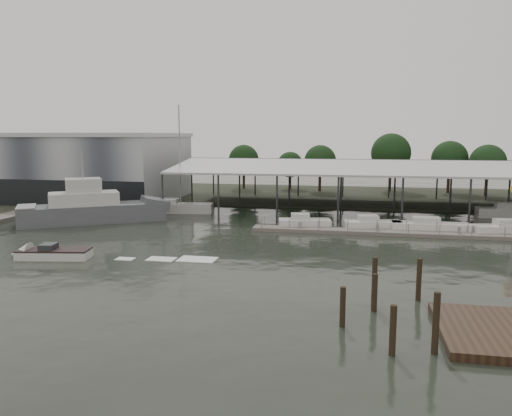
# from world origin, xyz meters

# --- Properties ---
(ground) EXTENTS (200.00, 200.00, 0.00)m
(ground) POSITION_xyz_m (0.00, 0.00, 0.00)
(ground) COLOR #262C24
(ground) RESTS_ON ground
(land_strip_far) EXTENTS (140.00, 30.00, 0.30)m
(land_strip_far) POSITION_xyz_m (0.00, 42.00, 0.10)
(land_strip_far) COLOR #363C2D
(land_strip_far) RESTS_ON ground
(land_strip_west) EXTENTS (20.00, 40.00, 0.30)m
(land_strip_west) POSITION_xyz_m (-40.00, 30.00, 0.10)
(land_strip_west) COLOR #363C2D
(land_strip_west) RESTS_ON ground
(storage_warehouse) EXTENTS (24.50, 20.50, 10.50)m
(storage_warehouse) POSITION_xyz_m (-28.00, 29.94, 5.29)
(storage_warehouse) COLOR #A4A9AF
(storage_warehouse) RESTS_ON ground
(covered_boat_shed) EXTENTS (58.24, 24.00, 6.96)m
(covered_boat_shed) POSITION_xyz_m (17.00, 28.00, 6.13)
(covered_boat_shed) COLOR #BABCBE
(covered_boat_shed) RESTS_ON ground
(trawler_dock) EXTENTS (3.00, 18.00, 0.50)m
(trawler_dock) POSITION_xyz_m (-30.00, 14.00, 0.25)
(trawler_dock) COLOR slate
(trawler_dock) RESTS_ON ground
(floating_dock) EXTENTS (28.00, 2.00, 1.40)m
(floating_dock) POSITION_xyz_m (15.00, 10.00, 0.20)
(floating_dock) COLOR slate
(floating_dock) RESTS_ON ground
(grey_trawler) EXTENTS (16.60, 12.75, 8.84)m
(grey_trawler) POSITION_xyz_m (-18.39, 11.13, 1.58)
(grey_trawler) COLOR #565B5F
(grey_trawler) RESTS_ON ground
(white_sailboat) EXTENTS (9.57, 3.98, 14.25)m
(white_sailboat) POSITION_xyz_m (-11.51, 19.94, 0.66)
(white_sailboat) COLOR silver
(white_sailboat) RESTS_ON ground
(speedboat_underway) EXTENTS (17.50, 4.81, 2.00)m
(speedboat_underway) POSITION_xyz_m (-13.30, -5.80, 0.39)
(speedboat_underway) COLOR silver
(speedboat_underway) RESTS_ON ground
(moored_cruiser_0) EXTENTS (5.91, 3.14, 1.70)m
(moored_cruiser_0) POSITION_xyz_m (6.26, 11.77, 0.61)
(moored_cruiser_0) COLOR silver
(moored_cruiser_0) RESTS_ON ground
(moored_cruiser_1) EXTENTS (6.30, 3.23, 1.70)m
(moored_cruiser_1) POSITION_xyz_m (13.54, 12.05, 0.61)
(moored_cruiser_1) COLOR silver
(moored_cruiser_1) RESTS_ON ground
(moored_cruiser_2) EXTENTS (7.90, 2.32, 1.70)m
(moored_cruiser_2) POSITION_xyz_m (19.47, 12.00, 0.61)
(moored_cruiser_2) COLOR silver
(moored_cruiser_2) RESTS_ON ground
(mooring_pilings) EXTENTS (4.83, 8.71, 3.65)m
(mooring_pilings) POSITION_xyz_m (13.66, -15.17, 1.01)
(mooring_pilings) COLOR #2D2516
(mooring_pilings) RESTS_ON ground
(horizon_tree_line) EXTENTS (69.35, 11.08, 10.52)m
(horizon_tree_line) POSITION_xyz_m (24.35, 48.50, 5.88)
(horizon_tree_line) COLOR #2E2014
(horizon_tree_line) RESTS_ON ground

